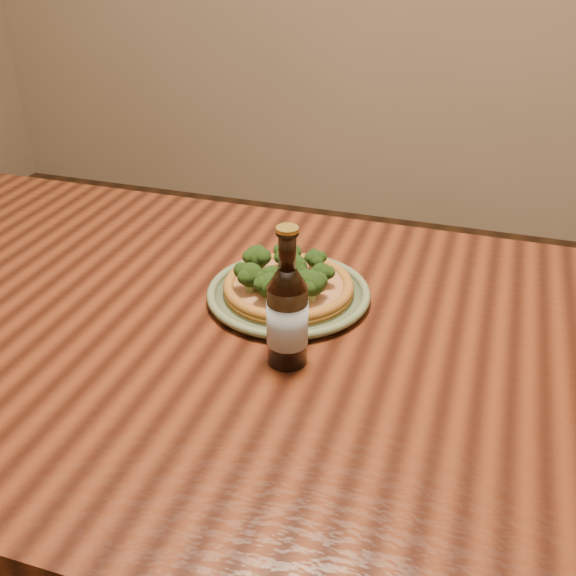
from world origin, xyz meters
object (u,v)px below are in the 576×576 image
(plate, at_px, (289,294))
(pizza, at_px, (287,283))
(table, at_px, (193,369))
(beer_bottle, at_px, (287,315))

(plate, relative_size, pizza, 1.26)
(table, relative_size, plate, 6.02)
(table, distance_m, beer_bottle, 0.25)
(plate, relative_size, beer_bottle, 1.28)
(plate, distance_m, beer_bottle, 0.18)
(pizza, xyz_separation_m, beer_bottle, (0.05, -0.16, 0.05))
(pizza, relative_size, beer_bottle, 1.02)
(plate, bearing_deg, table, -139.45)
(table, bearing_deg, pizza, 40.06)
(table, distance_m, plate, 0.20)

